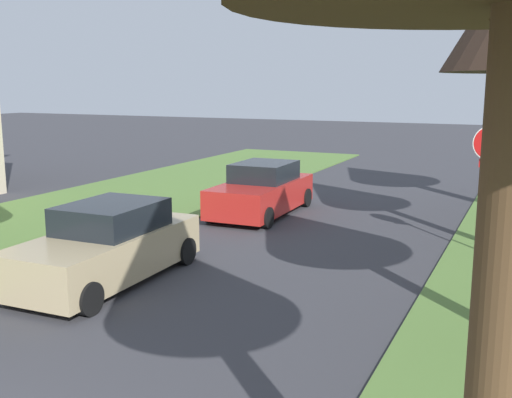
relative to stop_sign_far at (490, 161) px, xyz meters
The scene contains 3 objects.
stop_sign_far is the anchor object (origin of this frame).
parked_sedan_tan 8.70m from the stop_sign_far, 141.98° to the right, with size 2.03×4.44×1.57m.
parked_sedan_red 7.00m from the stop_sign_far, 164.11° to the left, with size 2.03×4.44×1.57m.
Camera 1 is at (5.39, -3.00, 3.94)m, focal length 42.55 mm.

